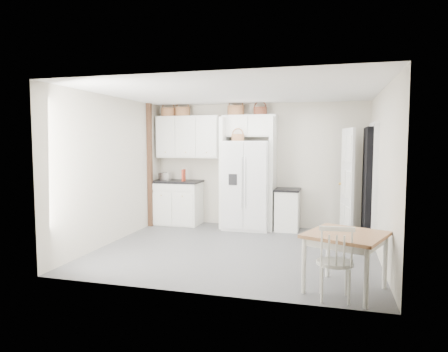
% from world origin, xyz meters
% --- Properties ---
extents(floor, '(4.50, 4.50, 0.00)m').
position_xyz_m(floor, '(0.00, 0.00, 0.00)').
color(floor, '#535354').
rests_on(floor, ground).
extents(ceiling, '(4.50, 4.50, 0.00)m').
position_xyz_m(ceiling, '(0.00, 0.00, 2.60)').
color(ceiling, white).
rests_on(ceiling, wall_back).
extents(wall_back, '(4.50, 0.00, 4.50)m').
position_xyz_m(wall_back, '(0.00, 2.00, 1.30)').
color(wall_back, beige).
rests_on(wall_back, floor).
extents(wall_left, '(0.00, 4.00, 4.00)m').
position_xyz_m(wall_left, '(-2.25, 0.00, 1.30)').
color(wall_left, beige).
rests_on(wall_left, floor).
extents(wall_right, '(0.00, 4.00, 4.00)m').
position_xyz_m(wall_right, '(2.25, 0.00, 1.30)').
color(wall_right, beige).
rests_on(wall_right, floor).
extents(refrigerator, '(0.94, 0.75, 1.82)m').
position_xyz_m(refrigerator, '(-0.15, 1.65, 0.91)').
color(refrigerator, white).
rests_on(refrigerator, floor).
extents(base_cab_left, '(0.99, 0.62, 0.92)m').
position_xyz_m(base_cab_left, '(-1.72, 1.70, 0.46)').
color(base_cab_left, white).
rests_on(base_cab_left, floor).
extents(base_cab_right, '(0.46, 0.55, 0.81)m').
position_xyz_m(base_cab_right, '(0.67, 1.70, 0.41)').
color(base_cab_right, white).
rests_on(base_cab_right, floor).
extents(dining_table, '(1.11, 1.11, 0.71)m').
position_xyz_m(dining_table, '(1.70, -1.45, 0.35)').
color(dining_table, '#AD6A3F').
rests_on(dining_table, floor).
extents(windsor_chair, '(0.44, 0.41, 0.85)m').
position_xyz_m(windsor_chair, '(1.58, -1.75, 0.43)').
color(windsor_chair, white).
rests_on(windsor_chair, floor).
extents(counter_left, '(1.03, 0.67, 0.04)m').
position_xyz_m(counter_left, '(-1.72, 1.70, 0.94)').
color(counter_left, black).
rests_on(counter_left, base_cab_left).
extents(counter_right, '(0.50, 0.59, 0.04)m').
position_xyz_m(counter_right, '(0.67, 1.70, 0.83)').
color(counter_right, black).
rests_on(counter_right, base_cab_right).
extents(toaster, '(0.24, 0.14, 0.16)m').
position_xyz_m(toaster, '(-2.01, 1.68, 1.04)').
color(toaster, silver).
rests_on(toaster, counter_left).
extents(cookbook_red, '(0.04, 0.17, 0.25)m').
position_xyz_m(cookbook_red, '(-1.54, 1.62, 1.08)').
color(cookbook_red, '#B3351F').
rests_on(cookbook_red, counter_left).
extents(cookbook_cream, '(0.05, 0.15, 0.23)m').
position_xyz_m(cookbook_cream, '(-1.55, 1.62, 1.07)').
color(cookbook_cream, white).
rests_on(cookbook_cream, counter_left).
extents(basket_upper_a, '(0.32, 0.32, 0.18)m').
position_xyz_m(basket_upper_a, '(-1.97, 1.83, 2.44)').
color(basket_upper_a, '#945F3F').
rests_on(basket_upper_a, upper_cabinet).
extents(basket_upper_b, '(0.33, 0.33, 0.19)m').
position_xyz_m(basket_upper_b, '(-1.63, 1.83, 2.45)').
color(basket_upper_b, '#945F3F').
rests_on(basket_upper_b, upper_cabinet).
extents(basket_bridge_a, '(0.35, 0.35, 0.20)m').
position_xyz_m(basket_bridge_a, '(-0.45, 1.83, 2.45)').
color(basket_bridge_a, '#945F3F').
rests_on(basket_bridge_a, bridge_cabinet).
extents(basket_bridge_b, '(0.28, 0.28, 0.16)m').
position_xyz_m(basket_bridge_b, '(0.07, 1.83, 2.43)').
color(basket_bridge_b, '#5D2617').
rests_on(basket_bridge_b, bridge_cabinet).
extents(basket_fridge_a, '(0.26, 0.26, 0.14)m').
position_xyz_m(basket_fridge_a, '(-0.34, 1.55, 1.88)').
color(basket_fridge_a, '#945F3F').
rests_on(basket_fridge_a, refrigerator).
extents(upper_cabinet, '(1.40, 0.34, 0.90)m').
position_xyz_m(upper_cabinet, '(-1.50, 1.83, 1.90)').
color(upper_cabinet, white).
rests_on(upper_cabinet, wall_back).
extents(bridge_cabinet, '(1.12, 0.34, 0.45)m').
position_xyz_m(bridge_cabinet, '(-0.15, 1.83, 2.12)').
color(bridge_cabinet, white).
rests_on(bridge_cabinet, wall_back).
extents(fridge_panel_left, '(0.08, 0.60, 2.30)m').
position_xyz_m(fridge_panel_left, '(-0.66, 1.70, 1.15)').
color(fridge_panel_left, white).
rests_on(fridge_panel_left, floor).
extents(fridge_panel_right, '(0.08, 0.60, 2.30)m').
position_xyz_m(fridge_panel_right, '(0.36, 1.70, 1.15)').
color(fridge_panel_right, white).
rests_on(fridge_panel_right, floor).
extents(trim_post, '(0.09, 0.09, 2.60)m').
position_xyz_m(trim_post, '(-2.20, 1.35, 1.30)').
color(trim_post, '#442718').
rests_on(trim_post, floor).
extents(doorway_void, '(0.18, 0.85, 2.05)m').
position_xyz_m(doorway_void, '(2.16, 1.00, 1.02)').
color(doorway_void, black).
rests_on(doorway_void, floor).
extents(door_slab, '(0.21, 0.79, 2.05)m').
position_xyz_m(door_slab, '(1.80, 1.33, 1.02)').
color(door_slab, white).
rests_on(door_slab, floor).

